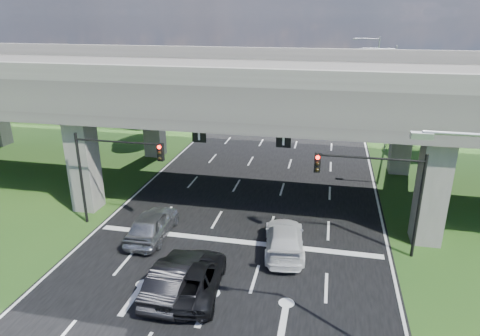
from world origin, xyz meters
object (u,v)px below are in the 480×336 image
at_px(signal_right, 379,184).
at_px(signal_left, 111,164).
at_px(car_silver, 152,224).
at_px(car_dark, 174,277).
at_px(car_white, 284,239).
at_px(streetlight_far, 387,91).
at_px(streetlight_beyond, 373,70).
at_px(car_trailing, 194,277).

height_order(signal_right, signal_left, same).
distance_m(car_silver, car_dark, 5.83).
bearing_deg(car_white, streetlight_far, -116.01).
distance_m(streetlight_far, streetlight_beyond, 16.00).
xyz_separation_m(streetlight_far, car_dark, (-11.90, -25.88, -5.00)).
xyz_separation_m(signal_left, car_trailing, (6.93, -5.52, -3.39)).
bearing_deg(streetlight_beyond, car_trailing, -104.81).
relative_size(streetlight_far, car_trailing, 1.81).
bearing_deg(car_silver, signal_right, -177.42).
xyz_separation_m(car_dark, car_trailing, (0.91, 0.31, -0.05)).
distance_m(signal_left, streetlight_beyond, 40.30).
bearing_deg(signal_right, car_white, -169.04).
bearing_deg(signal_right, car_trailing, -147.68).
distance_m(signal_left, car_silver, 4.46).
xyz_separation_m(streetlight_far, car_white, (-7.14, -21.00, -5.05)).
relative_size(car_silver, car_white, 0.95).
xyz_separation_m(signal_left, streetlight_beyond, (17.92, 36.06, 1.66)).
distance_m(signal_right, streetlight_far, 20.25).
xyz_separation_m(signal_left, car_dark, (6.02, -5.82, -3.33)).
bearing_deg(signal_right, car_silver, -175.79).
xyz_separation_m(streetlight_beyond, car_dark, (-11.90, -41.88, -5.00)).
relative_size(signal_right, streetlight_beyond, 0.60).
xyz_separation_m(streetlight_beyond, car_trailing, (-10.99, -41.57, -5.05)).
bearing_deg(car_trailing, signal_right, -152.98).
xyz_separation_m(signal_right, streetlight_beyond, (2.27, 36.06, 1.66)).
bearing_deg(car_trailing, streetlight_far, -118.56).
bearing_deg(streetlight_far, car_silver, -125.68).
height_order(streetlight_far, car_trailing, streetlight_far).
bearing_deg(signal_left, signal_right, 0.00).
height_order(signal_left, car_dark, signal_left).
bearing_deg(car_white, streetlight_beyond, -108.15).
bearing_deg(signal_left, streetlight_beyond, 63.57).
xyz_separation_m(car_silver, car_trailing, (4.09, -4.57, -0.09)).
relative_size(signal_right, car_trailing, 1.08).
height_order(signal_left, streetlight_far, streetlight_far).
xyz_separation_m(car_silver, car_dark, (3.18, -4.88, -0.03)).
xyz_separation_m(streetlight_far, car_trailing, (-10.99, -25.57, -5.05)).
relative_size(streetlight_beyond, car_trailing, 1.81).
relative_size(streetlight_far, streetlight_beyond, 1.00).
relative_size(car_dark, car_white, 0.94).
distance_m(signal_right, car_trailing, 10.86).
relative_size(streetlight_beyond, car_white, 1.88).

